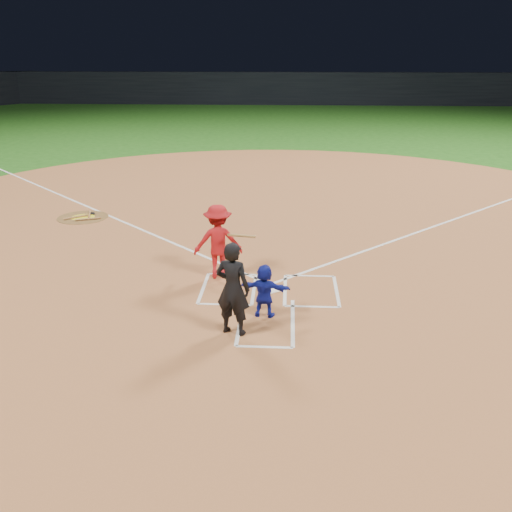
# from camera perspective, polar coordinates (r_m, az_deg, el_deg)

# --- Properties ---
(ground) EXTENTS (120.00, 120.00, 0.00)m
(ground) POSITION_cam_1_polar(r_m,az_deg,el_deg) (13.62, 1.36, -3.41)
(ground) COLOR #1D5214
(ground) RESTS_ON ground
(home_plate_dirt) EXTENTS (28.00, 28.00, 0.01)m
(home_plate_dirt) POSITION_cam_1_polar(r_m,az_deg,el_deg) (19.27, 2.01, 3.71)
(home_plate_dirt) COLOR #9C5B33
(home_plate_dirt) RESTS_ON ground
(stadium_wall_far) EXTENTS (80.00, 1.20, 3.20)m
(stadium_wall_far) POSITION_cam_1_polar(r_m,az_deg,el_deg) (60.61, 3.09, 16.39)
(stadium_wall_far) COLOR black
(stadium_wall_far) RESTS_ON ground
(home_plate) EXTENTS (0.60, 0.60, 0.02)m
(home_plate) POSITION_cam_1_polar(r_m,az_deg,el_deg) (13.61, 1.36, -3.33)
(home_plate) COLOR white
(home_plate) RESTS_ON home_plate_dirt
(on_deck_circle) EXTENTS (1.70, 1.70, 0.01)m
(on_deck_circle) POSITION_cam_1_polar(r_m,az_deg,el_deg) (20.29, -16.93, 3.72)
(on_deck_circle) COLOR brown
(on_deck_circle) RESTS_ON home_plate_dirt
(on_deck_logo) EXTENTS (0.80, 0.80, 0.00)m
(on_deck_logo) POSITION_cam_1_polar(r_m,az_deg,el_deg) (20.29, -16.93, 3.74)
(on_deck_logo) COLOR yellow
(on_deck_logo) RESTS_ON on_deck_circle
(on_deck_bat_a) EXTENTS (0.29, 0.83, 0.06)m
(on_deck_bat_a) POSITION_cam_1_polar(r_m,az_deg,el_deg) (20.45, -16.31, 4.02)
(on_deck_bat_a) COLOR #A0683A
(on_deck_bat_a) RESTS_ON on_deck_circle
(on_deck_bat_b) EXTENTS (0.67, 0.60, 0.06)m
(on_deck_bat_b) POSITION_cam_1_polar(r_m,az_deg,el_deg) (20.26, -17.57, 3.74)
(on_deck_bat_b) COLOR brown
(on_deck_bat_b) RESTS_ON on_deck_circle
(on_deck_bat_c) EXTENTS (0.80, 0.40, 0.06)m
(on_deck_bat_c) POSITION_cam_1_polar(r_m,az_deg,el_deg) (19.91, -16.41, 3.58)
(on_deck_bat_c) COLOR #946236
(on_deck_bat_c) RESTS_ON on_deck_circle
(bat_weight_donut) EXTENTS (0.19, 0.19, 0.05)m
(bat_weight_donut) POSITION_cam_1_polar(r_m,az_deg,el_deg) (20.58, -16.05, 4.11)
(bat_weight_donut) COLOR black
(bat_weight_donut) RESTS_ON on_deck_circle
(catcher) EXTENTS (1.12, 0.50, 1.17)m
(catcher) POSITION_cam_1_polar(r_m,az_deg,el_deg) (12.08, 0.85, -3.48)
(catcher) COLOR #121B94
(catcher) RESTS_ON home_plate_dirt
(umpire) EXTENTS (0.81, 0.65, 1.93)m
(umpire) POSITION_cam_1_polar(r_m,az_deg,el_deg) (11.22, -2.33, -3.28)
(umpire) COLOR black
(umpire) RESTS_ON home_plate_dirt
(chalk_markings) EXTENTS (28.35, 17.32, 0.01)m
(chalk_markings) POSITION_cam_1_polar(r_m,az_deg,el_deg) (18.58, 1.95, 3.12)
(chalk_markings) COLOR white
(chalk_markings) RESTS_ON home_plate_dirt
(batter_at_plate) EXTENTS (1.58, 0.89, 1.86)m
(batter_at_plate) POSITION_cam_1_polar(r_m,az_deg,el_deg) (14.08, -3.82, 1.46)
(batter_at_plate) COLOR #AF1317
(batter_at_plate) RESTS_ON home_plate_dirt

